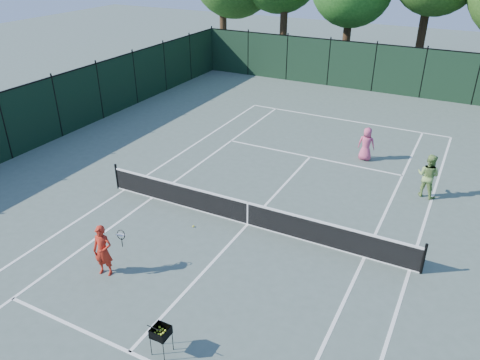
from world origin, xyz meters
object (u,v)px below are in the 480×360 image
at_px(player_pink, 366,144).
at_px(player_green, 428,176).
at_px(ball_hopper, 161,332).
at_px(loose_ball_midcourt, 193,226).
at_px(coach, 103,251).

relative_size(player_pink, player_green, 0.87).
xyz_separation_m(ball_hopper, loose_ball_midcourt, (-2.31, 5.00, -0.62)).
bearing_deg(player_pink, loose_ball_midcourt, 63.37).
distance_m(player_pink, ball_hopper, 13.38).
bearing_deg(coach, ball_hopper, -41.08).
bearing_deg(loose_ball_midcourt, player_pink, 64.99).
bearing_deg(coach, loose_ball_midcourt, 60.09).
bearing_deg(ball_hopper, player_green, 66.23).
bearing_deg(coach, player_green, 36.69).
relative_size(player_green, ball_hopper, 2.22).
relative_size(player_pink, loose_ball_midcourt, 22.35).
relative_size(player_pink, ball_hopper, 1.93).
relative_size(ball_hopper, loose_ball_midcourt, 11.56).
distance_m(player_pink, loose_ball_midcourt, 9.17).
relative_size(coach, player_pink, 1.07).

